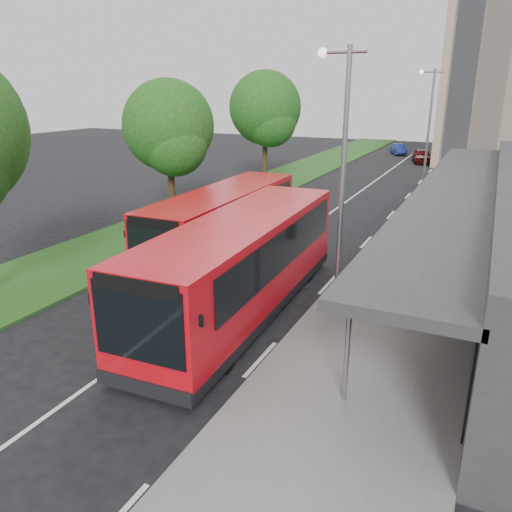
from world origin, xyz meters
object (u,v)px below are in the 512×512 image
Objects in this scene: tree_far at (265,112)px; bus_second at (224,223)px; lamp_post_far at (428,125)px; bus_main at (242,265)px; bollard at (431,204)px; tree_mid at (169,132)px; lamp_post_near at (341,167)px; car_near at (422,156)px; litter_bin at (401,241)px; car_far at (399,149)px.

bus_second is (5.20, -15.74, -3.84)m from tree_far.
lamp_post_far is 21.84m from bus_main.
bollard is at bearing 74.82° from bus_main.
tree_mid is at bearing -90.00° from tree_far.
tree_mid is 0.94× the size of lamp_post_far.
lamp_post_far reaches higher than bus_second.
tree_mid is 0.91× the size of tree_far.
lamp_post_near is (11.13, -19.05, -0.61)m from tree_far.
tree_far reaches higher than lamp_post_near.
lamp_post_near is 37.20m from car_near.
bus_main is at bearing -45.06° from tree_mid.
litter_bin is at bearing -91.73° from bollard.
lamp_post_near reaches higher than tree_mid.
bollard is 0.25× the size of car_far.
lamp_post_near is 20.00m from lamp_post_far.
tree_mid is 8.78× the size of litter_bin.
car_far is at bearing 103.92° from bollard.
litter_bin is at bearing -45.08° from tree_far.
car_near is 6.57m from car_far.
car_near reaches higher than car_far.
tree_mid reaches higher than car_far.
car_far is at bearing 91.58° from bus_main.
bollard is at bearing -16.91° from tree_far.
lamp_post_near is at bearing -90.00° from lamp_post_far.
car_far is at bearing 88.22° from bus_second.
lamp_post_far reaches higher than car_far.
tree_mid is 8.72× the size of bollard.
tree_far is 9.66× the size of litter_bin.
car_far is at bearing 76.65° from tree_far.
bollard is (7.15, 11.99, -0.91)m from bus_second.
bus_main is 9.18m from litter_bin.
lamp_post_far is at bearing 69.23° from bus_second.
lamp_post_near is 9.30× the size of bollard.
lamp_post_near is 1.00× the size of lamp_post_far.
bus_main reaches higher than car_near.
tree_mid is at bearing 147.64° from lamp_post_near.
bus_second is at bearing -113.14° from car_far.
tree_far is 20.47m from car_near.
bollard is 0.21× the size of car_near.
tree_far is at bearing -129.52° from car_near.
lamp_post_far is 13.76m from litter_bin.
car_far is (5.59, 23.56, -4.76)m from tree_far.
tree_far reaches higher than bollard.
lamp_post_far is 23.64m from car_far.
lamp_post_far is at bearing -98.81° from car_far.
bus_second is at bearing 122.40° from bus_main.
tree_mid is 31.42m from car_near.
tree_far is 0.80× the size of bus_second.
car_far is (-6.51, 35.69, -0.01)m from litter_bin.
tree_mid is 12.45m from bus_main.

